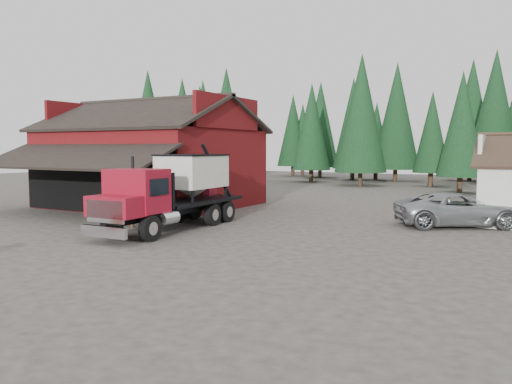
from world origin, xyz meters
The scene contains 8 objects.
ground centered at (0.00, 0.00, 0.00)m, with size 120.00×120.00×0.00m, color #3F3731.
red_barn centered at (-11.00, 9.90, 2.69)m, with size 12.80×13.63×7.18m.
conifer_backdrop centered at (0.00, 42.00, 0.00)m, with size 76.00×16.00×16.00m, color black, non-canonical shape.
near_pine_a centered at (-22.00, 28.00, 6.39)m, with size 4.40×4.40×11.40m.
near_pine_b centered at (6.00, 30.00, 5.89)m, with size 3.96×3.96×10.40m.
near_pine_d centered at (-4.00, 34.00, 7.39)m, with size 5.28×5.28×13.40m.
feed_truck centered at (-3.49, 2.66, 1.91)m, with size 2.81×9.10×4.09m.
silver_car centered at (8.21, 10.00, 0.83)m, with size 2.75×5.97×1.66m, color #9EA1A5.
Camera 1 is at (11.13, -15.99, 3.81)m, focal length 35.00 mm.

